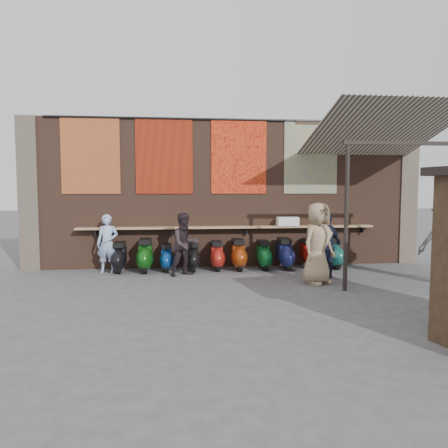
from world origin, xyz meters
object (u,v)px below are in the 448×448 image
Objects in this scene: scooter_stool_4 at (217,256)px; scooter_stool_1 at (145,255)px; scooter_stool_0 at (120,257)px; scooter_stool_6 at (263,255)px; shelf_box at (287,221)px; shopper_navy at (327,245)px; shopper_grey at (447,242)px; scooter_stool_8 at (309,254)px; diner_left at (107,243)px; scooter_stool_2 at (167,258)px; scooter_stool_5 at (238,255)px; diner_right at (185,244)px; shopper_tan at (318,243)px; scooter_stool_3 at (193,257)px; scooter_stool_7 at (285,254)px; scooter_stool_9 at (333,253)px.

scooter_stool_1 is at bearing -178.19° from scooter_stool_4.
scooter_stool_0 is 0.90× the size of scooter_stool_1.
shelf_box is at bearing 22.70° from scooter_stool_6.
shopper_grey reaches higher than shopper_navy.
diner_left reaches higher than scooter_stool_8.
scooter_stool_2 is (0.55, 0.05, -0.07)m from scooter_stool_1.
scooter_stool_5 is at bearing -1.44° from scooter_stool_2.
scooter_stool_6 is 0.54× the size of diner_left.
diner_right is 0.82× the size of shopper_grey.
shopper_grey is at bearing -24.68° from scooter_stool_4.
scooter_stool_0 is 5.01m from shopper_tan.
scooter_stool_8 is at bearing 2.05° from scooter_stool_6.
shopper_navy reaches higher than scooter_stool_3.
scooter_stool_7 is at bearing -172.53° from scooter_stool_8.
scooter_stool_9 is at bearing 0.72° from scooter_stool_7.
diner_right reaches higher than shelf_box.
scooter_stool_4 is 0.43× the size of shopper_tan.
shopper_navy reaches higher than scooter_stool_8.
scooter_stool_2 is at bearing -179.62° from scooter_stool_4.
scooter_stool_2 is at bearing 5.21° from scooter_stool_1.
scooter_stool_9 is (3.14, -0.08, 0.03)m from scooter_stool_4.
shopper_tan is (4.60, -1.91, 0.53)m from scooter_stool_0.
scooter_stool_3 is at bearing 1.35° from scooter_stool_1.
scooter_stool_8 reaches higher than scooter_stool_6.
diner_right reaches higher than scooter_stool_0.
scooter_stool_1 is 1.08× the size of scooter_stool_8.
shopper_tan is (-1.04, -1.84, 0.51)m from scooter_stool_9.
diner_left reaches higher than scooter_stool_1.
scooter_stool_5 is 1.57m from diner_right.
shopper_navy is at bearing 21.14° from shopper_tan.
scooter_stool_7 reaches higher than scooter_stool_6.
shopper_tan reaches higher than scooter_stool_6.
scooter_stool_5 is 3.38m from diner_left.
shopper_tan reaches higher than scooter_stool_3.
scooter_stool_4 is at bearing 1.81° from scooter_stool_1.
shelf_box is at bearing 4.64° from scooter_stool_1.
scooter_stool_3 is at bearing 7.30° from diner_left.
scooter_stool_3 is 0.50× the size of diner_right.
scooter_stool_5 is 1.24m from scooter_stool_7.
scooter_stool_1 is at bearing 121.65° from diner_right.
shopper_tan reaches higher than scooter_stool_2.
scooter_stool_5 is at bearing 178.05° from scooter_stool_7.
scooter_stool_3 is at bearing -53.81° from shopper_navy.
scooter_stool_2 is at bearing 179.07° from scooter_stool_9.
scooter_stool_6 is 1.86m from shopper_navy.
scooter_stool_4 is (2.51, 0.01, -0.01)m from scooter_stool_0.
shelf_box is 0.72× the size of scooter_stool_6.
scooter_stool_0 is at bearing -45.90° from shopper_navy.
shelf_box is 0.68× the size of scooter_stool_5.
shopper_navy is (3.81, -1.34, 0.44)m from scooter_stool_2.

